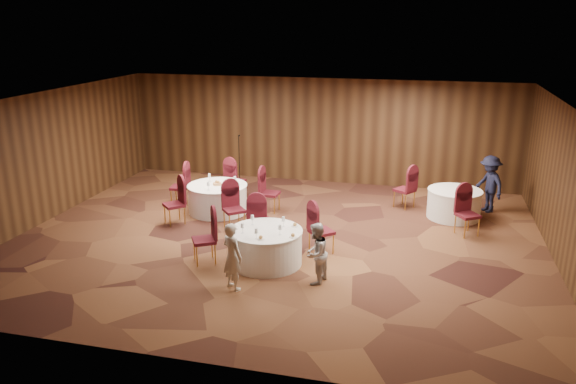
% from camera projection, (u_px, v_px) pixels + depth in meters
% --- Properties ---
extents(ground, '(12.00, 12.00, 0.00)m').
position_uv_depth(ground, '(278.00, 239.00, 13.04)').
color(ground, black).
rests_on(ground, ground).
extents(room_shell, '(12.00, 12.00, 12.00)m').
position_uv_depth(room_shell, '(277.00, 157.00, 12.45)').
color(room_shell, silver).
rests_on(room_shell, ground).
extents(table_main, '(1.53, 1.53, 0.74)m').
position_uv_depth(table_main, '(266.00, 247.00, 11.65)').
color(table_main, silver).
rests_on(table_main, ground).
extents(table_left, '(1.57, 1.57, 0.74)m').
position_uv_depth(table_left, '(218.00, 198.00, 14.76)').
color(table_left, silver).
rests_on(table_left, ground).
extents(table_right, '(1.36, 1.36, 0.74)m').
position_uv_depth(table_right, '(454.00, 204.00, 14.34)').
color(table_right, silver).
rests_on(table_right, ground).
extents(chairs_main, '(3.01, 2.07, 1.00)m').
position_uv_depth(chairs_main, '(262.00, 230.00, 12.21)').
color(chairs_main, '#3D0C11').
rests_on(chairs_main, ground).
extents(chairs_left, '(3.11, 3.11, 1.00)m').
position_uv_depth(chairs_left, '(219.00, 194.00, 14.67)').
color(chairs_left, '#3D0C11').
rests_on(chairs_left, ground).
extents(chairs_right, '(2.26, 2.41, 1.00)m').
position_uv_depth(chairs_right, '(434.00, 201.00, 14.11)').
color(chairs_right, '#3D0C11').
rests_on(chairs_right, ground).
extents(tabletop_main, '(1.16, 1.02, 0.22)m').
position_uv_depth(tabletop_main, '(272.00, 228.00, 11.38)').
color(tabletop_main, silver).
rests_on(tabletop_main, table_main).
extents(tabletop_left, '(0.83, 0.83, 0.22)m').
position_uv_depth(tabletop_left, '(217.00, 182.00, 14.62)').
color(tabletop_left, silver).
rests_on(tabletop_left, table_left).
extents(tabletop_right, '(0.08, 0.08, 0.22)m').
position_uv_depth(tabletop_right, '(464.00, 187.00, 13.89)').
color(tabletop_right, silver).
rests_on(tabletop_right, table_right).
extents(mic_stand, '(0.24, 0.24, 1.58)m').
position_uv_depth(mic_stand, '(240.00, 171.00, 17.02)').
color(mic_stand, black).
rests_on(mic_stand, ground).
extents(woman_a, '(0.57, 0.52, 1.32)m').
position_uv_depth(woman_a, '(232.00, 256.00, 10.48)').
color(woman_a, silver).
rests_on(woman_a, ground).
extents(woman_b, '(0.60, 0.69, 1.22)m').
position_uv_depth(woman_b, '(316.00, 254.00, 10.72)').
color(woman_b, '#B5B5BA').
rests_on(woman_b, ground).
extents(man_c, '(1.00, 1.13, 1.51)m').
position_uv_depth(man_c, '(489.00, 184.00, 14.68)').
color(man_c, black).
rests_on(man_c, ground).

